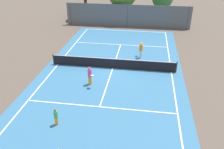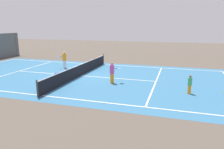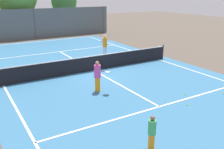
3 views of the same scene
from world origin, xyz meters
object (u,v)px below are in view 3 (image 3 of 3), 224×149
object	(u,v)px
ball_crate	(70,64)
tennis_ball_5	(187,105)
tennis_ball_2	(224,93)
player_2	(152,133)
player_0	(105,46)
player_1	(98,76)
tennis_ball_1	(143,64)
tennis_ball_3	(54,74)
tennis_ball_4	(185,94)

from	to	relation	value
ball_crate	tennis_ball_5	xyz separation A→B (m)	(2.19, -8.54, -0.15)
tennis_ball_2	player_2	bearing A→B (deg)	-163.40
player_0	ball_crate	world-z (taller)	player_0
player_0	player_1	distance (m)	7.37
player_0	player_2	bearing A→B (deg)	-112.66
player_1	ball_crate	world-z (taller)	player_1
tennis_ball_2	ball_crate	bearing A→B (deg)	119.83
tennis_ball_5	player_1	bearing A→B (deg)	125.72
player_1	tennis_ball_1	bearing A→B (deg)	28.71
player_0	tennis_ball_5	world-z (taller)	player_0
player_0	ball_crate	distance (m)	3.81
player_1	tennis_ball_2	xyz separation A→B (m)	(5.28, -3.56, -0.79)
tennis_ball_2	tennis_ball_5	size ratio (longest dim) A/B	1.00
player_1	player_2	size ratio (longest dim) A/B	1.31
tennis_ball_2	tennis_ball_3	size ratio (longest dim) A/B	1.00
player_1	tennis_ball_4	distance (m)	4.46
player_1	tennis_ball_2	world-z (taller)	player_1
player_0	tennis_ball_2	bearing A→B (deg)	-82.16
player_0	tennis_ball_3	world-z (taller)	player_0
player_0	player_2	world-z (taller)	player_0
tennis_ball_4	player_2	bearing A→B (deg)	-148.15
player_1	tennis_ball_5	size ratio (longest dim) A/B	24.00
player_0	tennis_ball_5	xyz separation A→B (m)	(-1.31, -9.88, -0.84)
player_2	tennis_ball_3	xyz separation A→B (m)	(-0.12, 9.28, -0.59)
tennis_ball_1	tennis_ball_4	xyz separation A→B (m)	(-1.63, -5.47, 0.00)
tennis_ball_4	tennis_ball_5	world-z (taller)	same
ball_crate	tennis_ball_2	size ratio (longest dim) A/B	6.48
player_1	player_2	bearing A→B (deg)	-99.81
tennis_ball_1	tennis_ball_5	world-z (taller)	same
tennis_ball_5	tennis_ball_4	bearing A→B (deg)	48.35
player_0	tennis_ball_1	size ratio (longest dim) A/B	25.77
player_1	tennis_ball_3	bearing A→B (deg)	105.28
tennis_ball_5	tennis_ball_3	bearing A→B (deg)	116.08
tennis_ball_1	tennis_ball_4	world-z (taller)	same
player_2	tennis_ball_4	world-z (taller)	player_2
tennis_ball_1	tennis_ball_4	distance (m)	5.71
player_2	tennis_ball_1	distance (m)	10.22
player_1	player_2	distance (m)	5.50
player_0	tennis_ball_2	size ratio (longest dim) A/B	25.77
tennis_ball_4	player_0	bearing A→B (deg)	87.12
player_2	ball_crate	xyz separation A→B (m)	(1.36, 10.31, -0.44)
player_0	ball_crate	bearing A→B (deg)	-159.10
tennis_ball_3	tennis_ball_5	bearing A→B (deg)	-63.92
tennis_ball_1	tennis_ball_5	size ratio (longest dim) A/B	1.00
ball_crate	tennis_ball_4	world-z (taller)	ball_crate
player_2	tennis_ball_2	world-z (taller)	player_2
tennis_ball_3	player_2	bearing A→B (deg)	-89.26
player_1	tennis_ball_2	distance (m)	6.41
player_1	player_0	bearing A→B (deg)	57.81
ball_crate	tennis_ball_3	xyz separation A→B (m)	(-1.48, -1.04, -0.15)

